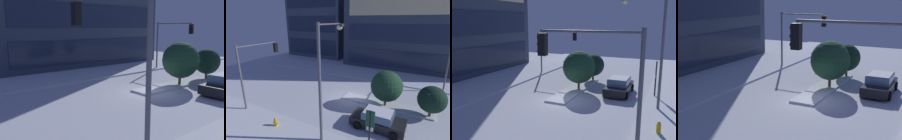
% 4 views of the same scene
% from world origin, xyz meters
% --- Properties ---
extents(ground, '(52.00, 52.00, 0.00)m').
position_xyz_m(ground, '(0.00, 0.00, 0.00)').
color(ground, silver).
extents(curb_strip_far, '(52.00, 5.20, 0.14)m').
position_xyz_m(curb_strip_far, '(0.00, 8.89, 0.07)').
color(curb_strip_far, silver).
rests_on(curb_strip_far, ground).
extents(median_strip, '(9.00, 1.80, 0.14)m').
position_xyz_m(median_strip, '(3.60, 0.25, 0.07)').
color(median_strip, silver).
rests_on(median_strip, ground).
extents(office_tower_secondary, '(13.94, 9.37, 14.92)m').
position_xyz_m(office_tower_secondary, '(-16.73, 19.63, 7.46)').
color(office_tower_secondary, '#424C5B').
rests_on(office_tower_secondary, ground).
extents(car_near, '(4.32, 2.11, 1.49)m').
position_xyz_m(car_near, '(4.02, -3.80, 0.71)').
color(car_near, black).
rests_on(car_near, ground).
extents(traffic_light_corner_near_left, '(0.32, 4.67, 6.25)m').
position_xyz_m(traffic_light_corner_near_left, '(-7.91, -5.27, 4.37)').
color(traffic_light_corner_near_left, '#565960').
rests_on(traffic_light_corner_near_left, ground).
extents(traffic_light_corner_far_right, '(0.32, 4.88, 5.52)m').
position_xyz_m(traffic_light_corner_far_right, '(9.03, 5.07, 3.91)').
color(traffic_light_corner_far_right, '#565960').
rests_on(traffic_light_corner_far_right, ground).
extents(street_lamp_arched, '(0.56, 3.08, 8.26)m').
position_xyz_m(street_lamp_arched, '(0.97, -6.54, 5.34)').
color(street_lamp_arched, '#565960').
rests_on(street_lamp_arched, ground).
extents(fire_hydrant, '(0.48, 0.26, 0.84)m').
position_xyz_m(fire_hydrant, '(-3.23, -7.67, 0.40)').
color(fire_hydrant, gold).
rests_on(fire_hydrant, ground).
extents(parking_info_sign, '(0.55, 0.12, 3.13)m').
position_xyz_m(parking_info_sign, '(4.27, -6.83, 2.01)').
color(parking_info_sign, black).
rests_on(parking_info_sign, ground).
extents(decorated_tree_median, '(3.06, 3.04, 3.71)m').
position_xyz_m(decorated_tree_median, '(3.71, -0.04, 2.19)').
color(decorated_tree_median, '#473323').
rests_on(decorated_tree_median, ground).
extents(decorated_tree_left_of_median, '(2.38, 2.37, 2.94)m').
position_xyz_m(decorated_tree_left_of_median, '(7.66, -0.16, 1.75)').
color(decorated_tree_left_of_median, '#473323').
rests_on(decorated_tree_left_of_median, ground).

